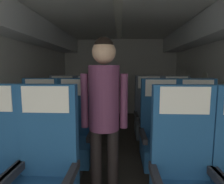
{
  "coord_description": "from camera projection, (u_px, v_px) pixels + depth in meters",
  "views": [
    {
      "loc": [
        0.05,
        0.24,
        1.3
      ],
      "look_at": [
        -0.1,
        3.21,
        0.92
      ],
      "focal_mm": 29.7,
      "sensor_mm": 36.0,
      "label": 1
    }
  ],
  "objects": [
    {
      "name": "ground",
      "position": [
        117.0,
        160.0,
        2.68
      ],
      "size": [
        3.43,
        5.94,
        0.02
      ],
      "primitive_type": "cube",
      "color": "#3D3833"
    },
    {
      "name": "fuselage_shell",
      "position": [
        118.0,
        50.0,
        2.71
      ],
      "size": [
        3.31,
        5.59,
        2.17
      ],
      "color": "silver",
      "rests_on": "ground"
    },
    {
      "name": "seat_a_left_aisle",
      "position": [
        44.0,
        180.0,
        1.36
      ],
      "size": [
        0.48,
        0.51,
        1.18
      ],
      "color": "#38383D",
      "rests_on": "ground"
    },
    {
      "name": "seat_a_right_window",
      "position": [
        185.0,
        183.0,
        1.31
      ],
      "size": [
        0.48,
        0.51,
        1.18
      ],
      "color": "#38383D",
      "rests_on": "ground"
    },
    {
      "name": "seat_b_left_window",
      "position": [
        39.0,
        136.0,
        2.25
      ],
      "size": [
        0.48,
        0.51,
        1.18
      ],
      "color": "#38383D",
      "rests_on": "ground"
    },
    {
      "name": "seat_b_left_aisle",
      "position": [
        75.0,
        136.0,
        2.25
      ],
      "size": [
        0.48,
        0.51,
        1.18
      ],
      "color": "#38383D",
      "rests_on": "ground"
    },
    {
      "name": "seat_b_right_aisle",
      "position": [
        198.0,
        139.0,
        2.15
      ],
      "size": [
        0.48,
        0.51,
        1.18
      ],
      "color": "#38383D",
      "rests_on": "ground"
    },
    {
      "name": "seat_b_right_window",
      "position": [
        161.0,
        138.0,
        2.17
      ],
      "size": [
        0.48,
        0.51,
        1.18
      ],
      "color": "#38383D",
      "rests_on": "ground"
    },
    {
      "name": "seat_c_left_window",
      "position": [
        62.0,
        117.0,
        3.13
      ],
      "size": [
        0.48,
        0.51,
        1.18
      ],
      "color": "#38383D",
      "rests_on": "ground"
    },
    {
      "name": "seat_c_left_aisle",
      "position": [
        88.0,
        117.0,
        3.11
      ],
      "size": [
        0.48,
        0.51,
        1.18
      ],
      "color": "#38383D",
      "rests_on": "ground"
    },
    {
      "name": "seat_c_right_aisle",
      "position": [
        177.0,
        118.0,
        3.03
      ],
      "size": [
        0.48,
        0.51,
        1.18
      ],
      "color": "#38383D",
      "rests_on": "ground"
    },
    {
      "name": "seat_c_right_window",
      "position": [
        149.0,
        118.0,
        3.05
      ],
      "size": [
        0.48,
        0.51,
        1.18
      ],
      "color": "#38383D",
      "rests_on": "ground"
    },
    {
      "name": "flight_attendant",
      "position": [
        104.0,
        105.0,
        1.69
      ],
      "size": [
        0.43,
        0.28,
        1.58
      ],
      "rotation": [
        0.0,
        0.0,
        -0.15
      ],
      "color": "black",
      "rests_on": "ground"
    }
  ]
}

